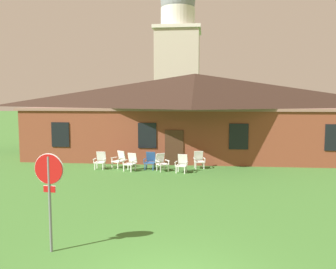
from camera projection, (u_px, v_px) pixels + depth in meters
brick_building at (195, 113)px, 25.67m from camera, size 22.25×10.40×5.71m
dome_tower at (178, 63)px, 40.21m from camera, size 5.18×5.18×17.48m
stop_sign at (49, 183)px, 9.03m from camera, size 0.80×0.12×2.57m
lawn_chair_by_porch at (100, 160)px, 20.00m from camera, size 0.65×0.68×0.96m
lawn_chair_near_door at (119, 159)px, 20.30m from camera, size 0.84×0.87×0.96m
lawn_chair_left_end at (131, 162)px, 19.49m from camera, size 0.77×0.82×0.96m
lawn_chair_middle at (150, 160)px, 19.89m from camera, size 0.67×0.70×0.96m
lawn_chair_right_end at (161, 162)px, 19.41m from camera, size 0.85×0.87×0.96m
lawn_chair_far_side at (182, 163)px, 19.04m from camera, size 0.71×0.75×0.96m
lawn_chair_under_eave at (199, 159)px, 20.20m from camera, size 0.71×0.75×0.96m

